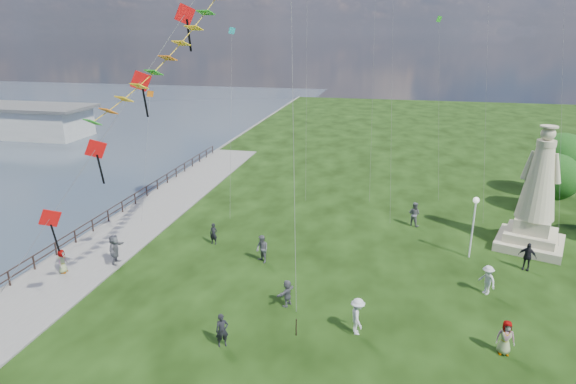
% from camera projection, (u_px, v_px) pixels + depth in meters
% --- Properties ---
extents(waterfront, '(200.00, 200.00, 1.51)m').
position_uv_depth(waterfront, '(81.00, 252.00, 31.78)').
color(waterfront, '#364452').
rests_on(waterfront, ground).
extents(statue, '(5.15, 5.15, 8.24)m').
position_uv_depth(statue, '(536.00, 203.00, 31.52)').
color(statue, beige).
rests_on(statue, ground).
extents(lamppost, '(0.38, 0.38, 4.08)m').
position_uv_depth(lamppost, '(474.00, 214.00, 30.06)').
color(lamppost, silver).
rests_on(lamppost, ground).
extents(person_0, '(0.71, 0.64, 1.64)m').
position_uv_depth(person_0, '(222.00, 330.00, 21.99)').
color(person_0, black).
rests_on(person_0, ground).
extents(person_1, '(1.01, 0.97, 1.79)m').
position_uv_depth(person_1, '(262.00, 249.00, 30.04)').
color(person_1, '#595960').
rests_on(person_1, ground).
extents(person_2, '(0.95, 1.33, 1.86)m').
position_uv_depth(person_2, '(357.00, 316.00, 22.89)').
color(person_2, silver).
rests_on(person_2, ground).
extents(person_4, '(0.81, 0.50, 1.65)m').
position_uv_depth(person_4, '(505.00, 338.00, 21.47)').
color(person_4, '#595960').
rests_on(person_4, ground).
extents(person_5, '(1.06, 1.89, 1.93)m').
position_uv_depth(person_5, '(115.00, 251.00, 29.67)').
color(person_5, '#595960').
rests_on(person_5, ground).
extents(person_6, '(0.57, 0.40, 1.49)m').
position_uv_depth(person_6, '(214.00, 234.00, 32.69)').
color(person_6, black).
rests_on(person_6, ground).
extents(person_7, '(1.05, 0.91, 1.84)m').
position_uv_depth(person_7, '(414.00, 214.00, 35.74)').
color(person_7, '#595960').
rests_on(person_7, ground).
extents(person_8, '(1.09, 1.22, 1.69)m').
position_uv_depth(person_8, '(487.00, 280.00, 26.41)').
color(person_8, silver).
rests_on(person_8, ground).
extents(person_9, '(1.15, 0.88, 1.76)m').
position_uv_depth(person_9, '(527.00, 256.00, 29.09)').
color(person_9, black).
rests_on(person_9, ground).
extents(person_10, '(0.54, 0.78, 1.48)m').
position_uv_depth(person_10, '(62.00, 263.00, 28.62)').
color(person_10, '#595960').
rests_on(person_10, ground).
extents(person_11, '(1.09, 1.49, 1.48)m').
position_uv_depth(person_11, '(287.00, 293.00, 25.30)').
color(person_11, '#595960').
rests_on(person_11, ground).
extents(red_kite_train, '(10.04, 9.35, 18.08)m').
position_uv_depth(red_kite_train, '(137.00, 91.00, 22.57)').
color(red_kite_train, black).
rests_on(red_kite_train, ground).
extents(small_kites, '(30.47, 15.27, 29.90)m').
position_uv_depth(small_kites, '(369.00, 25.00, 37.09)').
color(small_kites, teal).
rests_on(small_kites, ground).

